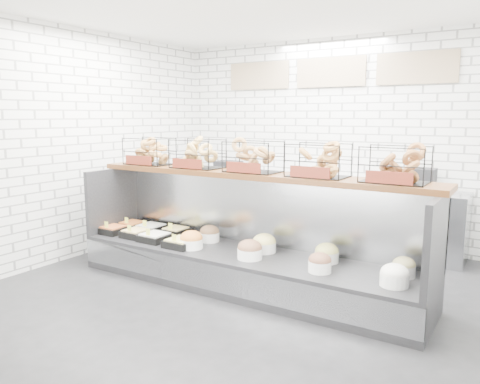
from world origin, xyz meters
The scene contains 5 objects.
ground centered at (0.00, 0.00, 0.00)m, with size 5.50×5.50×0.00m, color black.
room_shell centered at (0.00, 0.60, 2.06)m, with size 5.02×5.51×3.01m.
display_case centered at (-0.02, 0.34, 0.33)m, with size 4.00×0.90×1.20m.
bagel_shelf centered at (0.00, 0.52, 1.39)m, with size 4.10×0.50×0.40m.
prep_counter centered at (-0.01, 2.43, 0.47)m, with size 4.00×0.60×1.20m.
Camera 1 is at (2.62, -3.90, 1.88)m, focal length 35.00 mm.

